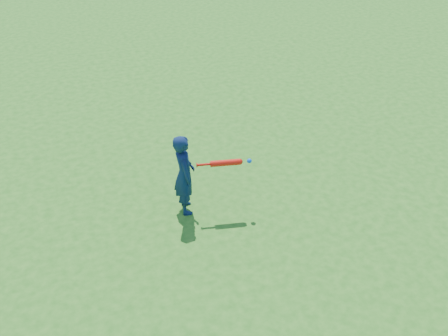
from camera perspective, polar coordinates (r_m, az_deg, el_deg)
The scene contains 3 objects.
ground at distance 6.74m, azimuth 2.16°, elevation -3.40°, with size 80.00×80.00×0.00m, color #266E1A.
child at distance 6.23m, azimuth -4.56°, elevation -0.74°, with size 0.40×0.26×1.11m, color #0F2146.
bat_swing at distance 6.15m, azimuth 0.41°, elevation 0.61°, with size 0.68×0.18×0.08m.
Camera 1 is at (-1.96, -4.94, 4.15)m, focal length 40.00 mm.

